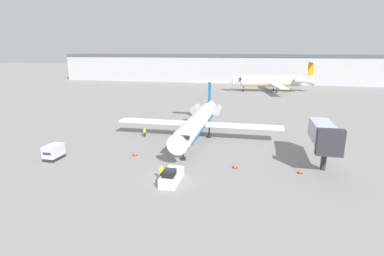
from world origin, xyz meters
name	(u,v)px	position (x,y,z in m)	size (l,w,h in m)	color
ground_plane	(169,180)	(0.00, 0.00, 0.00)	(600.00, 600.00, 0.00)	gray
terminal_building	(239,68)	(0.00, 120.00, 6.80)	(180.00, 16.80, 13.55)	#B2B2B7
airplane_main	(198,120)	(-0.08, 18.85, 3.31)	(29.90, 28.53, 9.13)	white
pushback_tug	(172,176)	(0.49, -0.37, 0.72)	(1.97, 4.72, 1.92)	silver
luggage_cart	(54,152)	(-18.64, 3.49, 1.09)	(1.84, 2.94, 2.18)	#232326
worker_near_tug	(161,173)	(-0.92, -0.08, 0.98)	(0.40, 0.26, 1.84)	#232838
worker_by_wing	(145,132)	(-9.94, 17.52, 0.87)	(0.40, 0.24, 1.68)	#232838
traffic_cone_left	(135,153)	(-7.64, 7.47, 0.36)	(0.59, 0.59, 0.75)	black
traffic_cone_right	(235,165)	(7.64, 5.88, 0.34)	(0.60, 0.60, 0.72)	black
traffic_cone_mid	(300,171)	(16.08, 5.86, 0.32)	(0.61, 0.61, 0.68)	black
airplane_parked_far_left	(273,81)	(15.43, 86.61, 4.08)	(30.94, 33.43, 11.29)	silver
jet_bridge	(324,135)	(19.21, 9.29, 4.43)	(3.20, 9.33, 6.19)	#2D2D33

